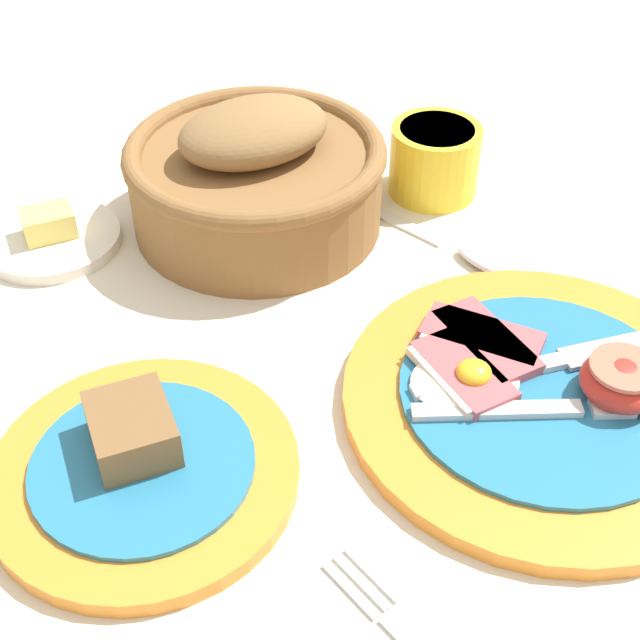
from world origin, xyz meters
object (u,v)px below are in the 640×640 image
Objects in this scene: bread_plate at (142,465)px; sugar_cup at (435,158)px; bread_basket at (256,176)px; teaspoon_by_saucer at (467,251)px; breakfast_plate at (541,393)px; butter_dish at (52,236)px.

bread_plate is 2.43× the size of sugar_cup.
teaspoon_by_saucer is at bearing -27.56° from bread_basket.
bread_basket is 0.18m from teaspoon_by_saucer.
breakfast_plate reaches higher than teaspoon_by_saucer.
butter_dish is at bearing 178.64° from bread_basket.
butter_dish is (-0.06, 0.26, -0.00)m from bread_plate.
bread_plate is 0.32m from teaspoon_by_saucer.
sugar_cup is at bearing 6.34° from bread_basket.
breakfast_plate is 0.29m from bread_basket.
breakfast_plate is 0.26m from bread_plate.
sugar_cup is at bearing 142.45° from teaspoon_by_saucer.
breakfast_plate is 0.40m from butter_dish.
bread_plate is at bearing -134.68° from sugar_cup.
teaspoon_by_saucer is at bearing -14.72° from butter_dish.
bread_plate is 1.70× the size of butter_dish.
bread_plate is at bearing -93.46° from teaspoon_by_saucer.
bread_plate reaches higher than breakfast_plate.
bread_basket reaches higher than teaspoon_by_saucer.
butter_dish is 0.66× the size of teaspoon_by_saucer.
sugar_cup reaches higher than breakfast_plate.
bread_basket reaches higher than breakfast_plate.
bread_plate is 0.38m from sugar_cup.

